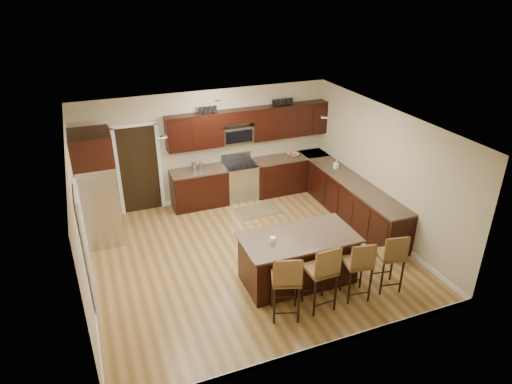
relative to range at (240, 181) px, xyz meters
name	(u,v)px	position (x,y,z in m)	size (l,w,h in m)	color
floor	(250,255)	(-0.68, -2.45, -0.47)	(6.00, 6.00, 0.00)	olive
ceiling	(249,125)	(-0.68, -2.45, 2.23)	(6.00, 6.00, 0.00)	silver
wall_back	(208,147)	(-0.68, 0.30, 0.88)	(6.00, 6.00, 0.00)	#BEB089
wall_left	(80,224)	(-3.68, -2.45, 0.88)	(5.50, 5.50, 0.00)	#BEB089
wall_right	(384,171)	(2.32, -2.45, 0.88)	(5.50, 5.50, 0.00)	#BEB089
base_cabinets	(303,190)	(1.22, -1.01, -0.01)	(4.02, 3.96, 0.92)	black
upper_cabinets	(252,124)	(0.36, 0.13, 1.37)	(4.00, 0.33, 0.80)	black
range	(240,181)	(0.00, 0.00, 0.00)	(0.76, 0.64, 1.11)	silver
microwave	(237,134)	(0.00, 0.15, 1.15)	(0.76, 0.31, 0.40)	silver
doorway	(139,170)	(-2.33, 0.28, 0.56)	(0.85, 0.03, 2.06)	black
pantry_door	(85,250)	(-3.66, -2.75, 0.55)	(0.03, 0.80, 2.04)	white
letter_decor	(246,106)	(0.22, 0.13, 1.82)	(2.20, 0.03, 0.15)	black
island	(298,260)	(-0.15, -3.51, -0.04)	(2.06, 1.10, 0.92)	black
stool_left	(286,280)	(-0.78, -4.36, 0.28)	(0.57, 0.57, 1.21)	brown
stool_mid	(323,270)	(-0.14, -4.36, 0.30)	(0.47, 0.47, 1.23)	brown
stool_right	(359,264)	(0.56, -4.36, 0.24)	(0.50, 0.50, 1.15)	brown
refrigerator	(97,187)	(-3.30, -0.76, 0.74)	(0.79, 0.93, 2.35)	silver
floor_mat	(259,210)	(0.20, -0.78, -0.47)	(0.99, 0.66, 0.01)	brown
fruit_bowl	(293,155)	(1.43, 0.00, 0.48)	(0.27, 0.27, 0.07)	silver
soap_bottle	(336,164)	(2.02, -1.08, 0.55)	(0.09, 0.10, 0.21)	#B2B2B2
canister_tall	(194,167)	(-1.12, 0.00, 0.55)	(0.12, 0.12, 0.21)	silver
canister_short	(201,166)	(-0.96, 0.00, 0.53)	(0.11, 0.11, 0.17)	silver
island_jar	(273,240)	(-0.65, -3.51, 0.50)	(0.10, 0.10, 0.10)	white
stool_extra	(392,256)	(1.21, -4.36, 0.24)	(0.50, 0.50, 1.15)	brown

